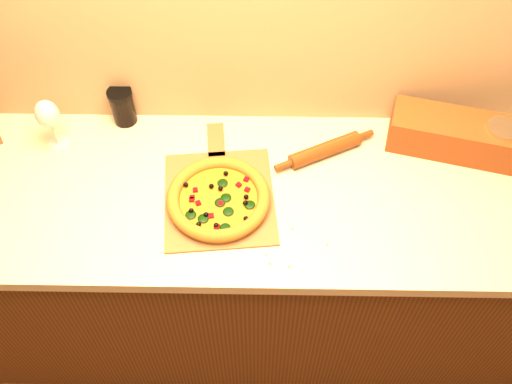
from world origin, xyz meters
name	(u,v)px	position (x,y,z in m)	size (l,w,h in m)	color
cabinet	(241,265)	(0.00, 1.43, 0.43)	(2.80, 0.65, 0.86)	#42220E
countertop	(238,194)	(0.00, 1.43, 0.88)	(2.84, 0.68, 0.04)	beige
pizza_peel	(219,194)	(-0.06, 1.41, 0.90)	(0.37, 0.52, 0.01)	brown
pizza	(219,199)	(-0.06, 1.37, 0.93)	(0.32, 0.32, 0.04)	#A76B29
pepper_grinder	(508,145)	(0.87, 1.59, 0.95)	(0.06, 0.06, 0.12)	black
rolling_pin	(325,150)	(0.28, 1.58, 0.92)	(0.33, 0.18, 0.05)	#58270F
coffee_canister	(497,141)	(0.83, 1.58, 0.97)	(0.10, 0.10, 0.14)	silver
bread_bag	(461,136)	(0.72, 1.61, 0.96)	(0.45, 0.15, 0.12)	brown
wine_glass	(48,115)	(-0.61, 1.61, 1.03)	(0.08, 0.08, 0.19)	silver
dark_jar	(123,106)	(-0.40, 1.73, 0.97)	(0.08, 0.08, 0.13)	black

